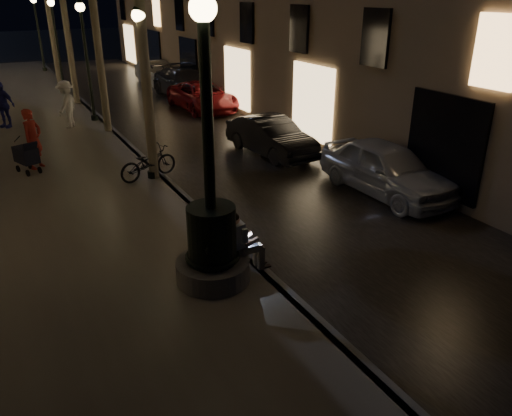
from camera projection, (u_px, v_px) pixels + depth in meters
ground at (108, 129)px, 20.50m from camera, size 120.00×120.00×0.00m
cobble_lane at (177, 121)px, 21.80m from camera, size 6.00×45.00×0.02m
promenade at (0, 139)px, 18.73m from camera, size 8.00×45.00×0.20m
curb_strip at (108, 127)px, 20.46m from camera, size 0.25×45.00×0.20m
fountain_lamppost at (212, 231)px, 9.10m from camera, size 1.40×1.40×5.21m
seated_man_laptop at (242, 240)px, 9.49m from camera, size 0.91×0.31×1.28m
lamp_curb_a at (143, 72)px, 13.43m from camera, size 0.36×0.36×4.81m
lamp_curb_b at (85, 45)px, 19.88m from camera, size 0.36×0.36×4.81m
lamp_curb_c at (55, 32)px, 26.33m from camera, size 0.36×0.36×4.81m
lamp_curb_d at (37, 23)px, 32.78m from camera, size 0.36×0.36×4.81m
stroller at (26, 155)px, 14.80m from camera, size 0.70×1.09×1.11m
car_front at (386, 168)px, 13.77m from camera, size 1.83×4.33×1.46m
car_second at (271, 136)px, 17.12m from camera, size 1.73×4.01×1.28m
car_third at (202, 96)px, 23.55m from camera, size 2.22×4.66×1.28m
car_rear at (185, 83)px, 26.28m from camera, size 2.39×5.29×1.50m
car_fifth at (157, 73)px, 30.15m from camera, size 1.61×4.12×1.34m
pedestrian_red at (33, 139)px, 15.09m from camera, size 0.79×0.78×1.83m
pedestrian_white at (67, 104)px, 19.68m from camera, size 1.23×1.36×1.83m
pedestrian_blue at (2, 105)px, 19.65m from camera, size 1.08×1.04×1.81m
bicycle at (148, 163)px, 14.40m from camera, size 1.91×1.07×0.95m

